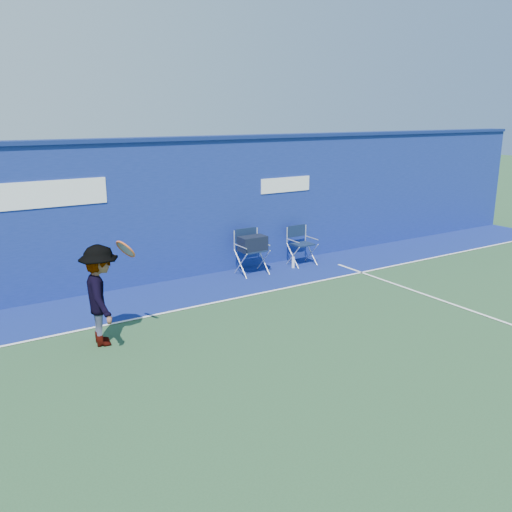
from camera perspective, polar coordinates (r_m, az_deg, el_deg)
ground at (r=7.72m, az=2.58°, el=-12.73°), size 80.00×80.00×0.00m
stadium_wall at (r=11.67m, az=-12.13°, el=4.55°), size 24.00×0.50×3.08m
out_of_bounds_strip at (r=11.06m, az=-9.68°, el=-4.19°), size 24.00×1.80×0.01m
court_lines at (r=8.16m, az=0.13°, el=-11.02°), size 24.00×12.00×0.01m
directors_chair_left at (r=12.28m, az=-0.43°, el=0.01°), size 0.61×0.55×1.02m
directors_chair_right at (r=13.12m, az=4.84°, el=0.34°), size 0.56×0.50×0.94m
water_bottle at (r=12.85m, az=3.94°, el=-0.69°), size 0.07×0.07×0.27m
tennis_player at (r=8.82m, az=-15.99°, el=-3.99°), size 0.94×1.12×1.68m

